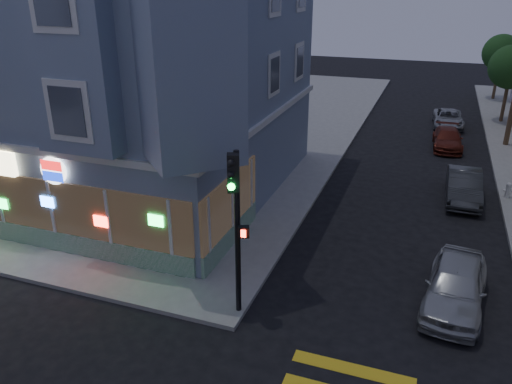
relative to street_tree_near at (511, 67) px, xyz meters
The scene contains 11 objects.
ground 32.62m from the street_tree_near, 112.13° to the right, with size 120.00×120.00×0.00m, color black.
sidewalk_nw 26.91m from the street_tree_near, 164.76° to the right, with size 33.00×42.00×0.15m, color gray.
corner_building 26.39m from the street_tree_near, 133.75° to the right, with size 14.60×14.60×11.40m.
street_tree_near is the anchor object (origin of this frame).
street_tree_far 8.00m from the street_tree_near, 90.00° to the left, with size 3.00×3.00×5.30m.
parked_car_a 24.90m from the street_tree_near, 97.58° to the right, with size 1.73×4.29×1.46m, color #A9ACB0.
parked_car_b 16.18m from the street_tree_near, 100.36° to the right, with size 1.46×4.19×1.38m, color #343739.
parked_car_c 9.01m from the street_tree_near, 115.49° to the right, with size 1.64×4.04×1.17m, color maroon.
parked_car_d 5.45m from the street_tree_near, 146.86° to the right, with size 1.93×4.18×1.16m, color #94989E.
traffic_signal 28.84m from the street_tree_near, 108.98° to the right, with size 0.65×0.57×5.09m.
fire_hydrant 15.35m from the street_tree_near, 93.45° to the right, with size 0.42×0.24×0.73m.
Camera 1 is at (7.59, -8.81, 9.36)m, focal length 35.00 mm.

